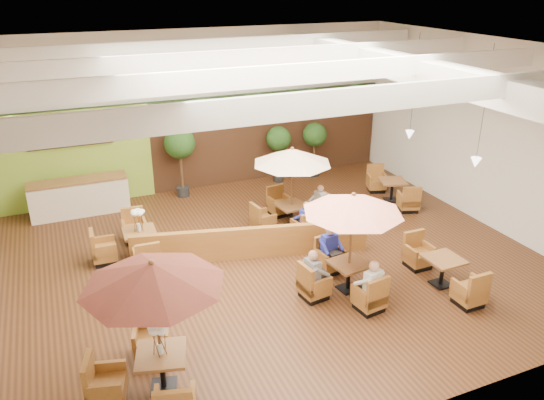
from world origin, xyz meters
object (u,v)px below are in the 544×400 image
table_4 (442,272)px  topiary_2 (315,137)px  diner_1 (330,245)px  table_2 (292,173)px  table_1 (350,221)px  table_3 (131,243)px  service_counter (80,197)px  diner_0 (371,281)px  table_5 (392,191)px  diner_4 (319,200)px  topiary_1 (279,141)px  booth_divider (252,243)px  topiary_0 (180,146)px  diner_2 (315,270)px  table_0 (151,300)px  diner_3 (305,216)px

table_4 → topiary_2: 8.25m
topiary_2 → diner_1: (-2.86, -6.48, -0.78)m
table_2 → table_4: 5.08m
table_1 → table_3: size_ratio=1.00×
table_3 → table_4: 8.11m
table_1 → diner_1: table_1 is taller
service_counter → diner_0: 9.89m
table_4 → table_5: size_ratio=0.96×
table_3 → diner_4: 5.72m
topiary_1 → topiary_2: size_ratio=1.01×
table_1 → topiary_1: size_ratio=1.23×
booth_divider → table_3: table_3 is taller
table_5 → topiary_1: 4.41m
topiary_0 → diner_2: bearing=-80.2°
table_1 → topiary_2: 7.97m
table_4 → diner_1: diner_1 is taller
table_0 → table_1: 5.13m
table_2 → table_1: bearing=-101.9°
table_2 → table_4: bearing=-73.3°
table_5 → topiary_2: topiary_2 is taller
table_3 → diner_1: size_ratio=3.18×
topiary_2 → diner_4: topiary_2 is taller
table_3 → diner_3: (4.79, -0.87, 0.28)m
topiary_0 → diner_1: (2.22, -6.48, -1.05)m
table_2 → topiary_0: 4.41m
topiary_1 → table_4: bearing=-84.1°
topiary_0 → diner_3: topiary_0 is taller
booth_divider → table_5: table_5 is taller
diner_0 → diner_3: bearing=69.8°
topiary_0 → table_5: bearing=-26.4°
diner_2 → service_counter: bearing=-153.8°
topiary_1 → service_counter: bearing=-178.4°
table_4 → table_0: bearing=-174.0°
table_1 → table_3: (-4.52, 3.67, -1.40)m
service_counter → diner_2: bearing=-57.1°
booth_divider → diner_4: (2.72, 1.32, 0.29)m
topiary_0 → diner_2: 7.60m
table_3 → diner_1: bearing=-28.4°
service_counter → topiary_0: topiary_0 is taller
table_5 → diner_1: 5.35m
table_0 → topiary_0: bearing=88.6°
booth_divider → topiary_0: topiary_0 is taller
table_0 → diner_4: size_ratio=3.76×
diner_3 → diner_4: diner_4 is taller
table_2 → table_3: (-4.79, -0.06, -1.29)m
diner_0 → diner_4: (1.13, 4.66, -0.03)m
booth_divider → topiary_0: 5.22m
table_0 → table_3: table_0 is taller
topiary_2 → diner_3: topiary_2 is taller
diner_1 → diner_2: bearing=39.1°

